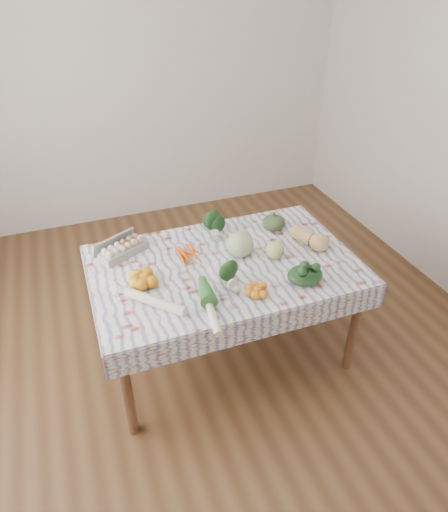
% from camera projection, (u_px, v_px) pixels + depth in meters
% --- Properties ---
extents(ground, '(4.50, 4.50, 0.00)m').
position_uv_depth(ground, '(224.00, 350.00, 3.30)').
color(ground, '#50331B').
rests_on(ground, ground).
extents(wall_back, '(4.00, 0.04, 2.80)m').
position_uv_depth(wall_back, '(140.00, 79.00, 4.26)').
color(wall_back, silver).
rests_on(wall_back, ground).
extents(dining_table, '(1.60, 1.00, 0.75)m').
position_uv_depth(dining_table, '(224.00, 274.00, 2.92)').
color(dining_table, brown).
rests_on(dining_table, ground).
extents(tablecloth, '(1.66, 1.06, 0.01)m').
position_uv_depth(tablecloth, '(224.00, 264.00, 2.87)').
color(tablecloth, white).
rests_on(tablecloth, dining_table).
extents(egg_carton, '(0.34, 0.26, 0.08)m').
position_uv_depth(egg_carton, '(123.00, 250.00, 2.93)').
color(egg_carton, '#A1A19C').
rests_on(egg_carton, tablecloth).
extents(carrot_bunch, '(0.24, 0.23, 0.04)m').
position_uv_depth(carrot_bunch, '(190.00, 257.00, 2.90)').
color(carrot_bunch, '#EE5508').
rests_on(carrot_bunch, tablecloth).
extents(kale_bunch, '(0.17, 0.15, 0.13)m').
position_uv_depth(kale_bunch, '(214.00, 226.00, 3.13)').
color(kale_bunch, '#173617').
rests_on(kale_bunch, tablecloth).
extents(kabocha_squash, '(0.21, 0.21, 0.11)m').
position_uv_depth(kabocha_squash, '(274.00, 222.00, 3.20)').
color(kabocha_squash, '#3D542B').
rests_on(kabocha_squash, tablecloth).
extents(cabbage, '(0.22, 0.22, 0.17)m').
position_uv_depth(cabbage, '(240.00, 244.00, 2.90)').
color(cabbage, '#A0BC7E').
rests_on(cabbage, tablecloth).
extents(butternut_squash, '(0.21, 0.30, 0.13)m').
position_uv_depth(butternut_squash, '(311.00, 237.00, 3.01)').
color(butternut_squash, tan).
rests_on(butternut_squash, tablecloth).
extents(orange_cluster, '(0.25, 0.25, 0.08)m').
position_uv_depth(orange_cluster, '(145.00, 278.00, 2.68)').
color(orange_cluster, orange).
rests_on(orange_cluster, tablecloth).
extents(broccoli, '(0.17, 0.17, 0.11)m').
position_uv_depth(broccoli, '(228.00, 277.00, 2.66)').
color(broccoli, '#1E461B').
rests_on(broccoli, tablecloth).
extents(mandarin_cluster, '(0.23, 0.23, 0.05)m').
position_uv_depth(mandarin_cluster, '(257.00, 289.00, 2.61)').
color(mandarin_cluster, orange).
rests_on(mandarin_cluster, tablecloth).
extents(grapefruit, '(0.12, 0.12, 0.12)m').
position_uv_depth(grapefruit, '(275.00, 250.00, 2.89)').
color(grapefruit, '#D1CC73').
rests_on(grapefruit, tablecloth).
extents(spinach_bag, '(0.27, 0.25, 0.10)m').
position_uv_depth(spinach_bag, '(305.00, 275.00, 2.69)').
color(spinach_bag, black).
rests_on(spinach_bag, tablecloth).
extents(daikon, '(0.32, 0.34, 0.06)m').
position_uv_depth(daikon, '(155.00, 302.00, 2.52)').
color(daikon, silver).
rests_on(daikon, tablecloth).
extents(leek, '(0.10, 0.44, 0.05)m').
position_uv_depth(leek, '(210.00, 307.00, 2.49)').
color(leek, silver).
rests_on(leek, tablecloth).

